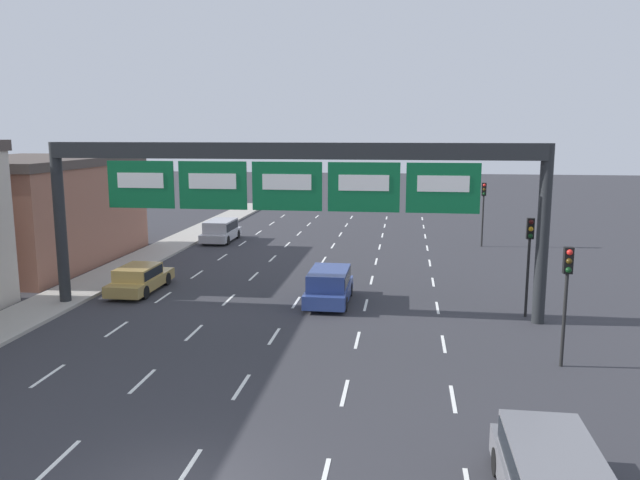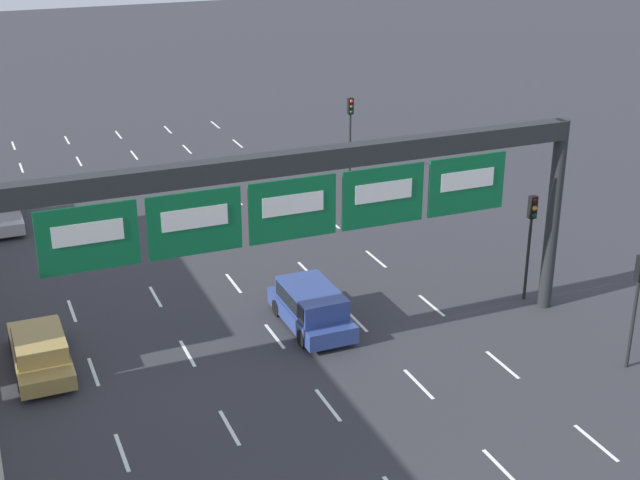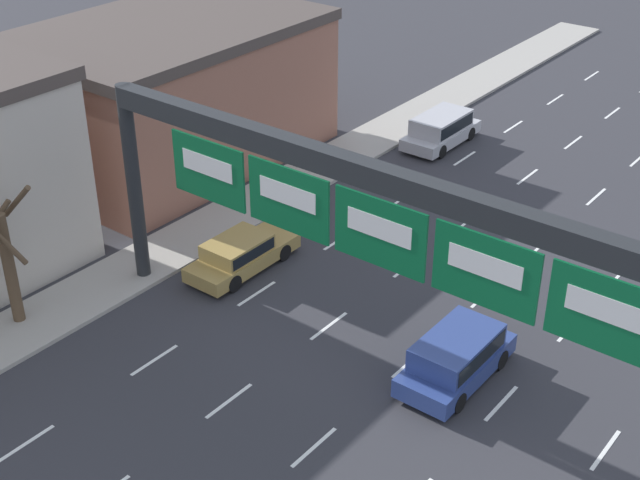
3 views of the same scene
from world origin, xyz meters
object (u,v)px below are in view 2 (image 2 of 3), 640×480
object	(u,v)px
sign_gantry	(290,196)
traffic_light_near_gantry	(531,226)
traffic_light_mid_block	(350,121)
suv_blue	(311,305)
traffic_light_far_end	(638,288)
car_gold	(40,350)

from	to	relation	value
sign_gantry	traffic_light_near_gantry	distance (m)	10.79
traffic_light_mid_block	suv_blue	bearing A→B (deg)	-118.98
suv_blue	traffic_light_mid_block	xyz separation A→B (m)	(8.86, 16.00, 2.32)
traffic_light_mid_block	traffic_light_far_end	distance (m)	22.98
car_gold	traffic_light_mid_block	world-z (taller)	traffic_light_mid_block
sign_gantry	traffic_light_mid_block	size ratio (longest dim) A/B	4.88
car_gold	traffic_light_mid_block	bearing A→B (deg)	39.42
car_gold	sign_gantry	bearing A→B (deg)	-18.08
car_gold	traffic_light_mid_block	size ratio (longest dim) A/B	1.05
traffic_light_mid_block	traffic_light_far_end	world-z (taller)	traffic_light_mid_block
sign_gantry	traffic_light_far_end	distance (m)	12.02
suv_blue	traffic_light_near_gantry	bearing A→B (deg)	-6.94
suv_blue	traffic_light_mid_block	world-z (taller)	traffic_light_mid_block
suv_blue	car_gold	distance (m)	9.76
car_gold	suv_blue	bearing A→B (deg)	-4.23
sign_gantry	suv_blue	size ratio (longest dim) A/B	4.95
traffic_light_near_gantry	traffic_light_mid_block	distance (m)	17.07
car_gold	traffic_light_mid_block	xyz separation A→B (m)	(18.59, 15.28, 2.48)
traffic_light_near_gantry	traffic_light_far_end	distance (m)	5.90
sign_gantry	car_gold	world-z (taller)	sign_gantry
traffic_light_near_gantry	traffic_light_far_end	size ratio (longest dim) A/B	1.04
sign_gantry	traffic_light_mid_block	bearing A→B (deg)	59.89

